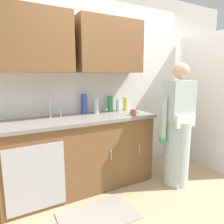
{
  "coord_description": "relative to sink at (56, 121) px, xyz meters",
  "views": [
    {
      "loc": [
        -1.4,
        -1.71,
        1.46
      ],
      "look_at": [
        -0.16,
        0.55,
        1.0
      ],
      "focal_mm": 32.82,
      "sensor_mm": 36.0,
      "label": 1
    }
  ],
  "objects": [
    {
      "name": "ground_plane",
      "position": [
        0.84,
        -0.71,
        -0.93
      ],
      "size": [
        9.0,
        9.0,
        0.0
      ],
      "primitive_type": "plane",
      "color": "tan"
    },
    {
      "name": "kitchen_wall_with_uppers",
      "position": [
        0.7,
        0.29,
        0.55
      ],
      "size": [
        4.8,
        0.44,
        2.7
      ],
      "color": "silver",
      "rests_on": "ground"
    },
    {
      "name": "closet_door_panel",
      "position": [
        2.29,
        -0.31,
        0.12
      ],
      "size": [
        0.04,
        1.1,
        2.1
      ],
      "primitive_type": "cube",
      "rotation": [
        0.0,
        0.0,
        1.57
      ],
      "color": "silver",
      "rests_on": "ground"
    },
    {
      "name": "counter_cabinet",
      "position": [
        0.28,
        -0.01,
        -0.48
      ],
      "size": [
        1.9,
        0.62,
        0.9
      ],
      "color": "brown",
      "rests_on": "ground"
    },
    {
      "name": "countertop",
      "position": [
        0.29,
        -0.01,
        -0.01
      ],
      "size": [
        1.96,
        0.66,
        0.04
      ],
      "primitive_type": "cube",
      "color": "gray",
      "rests_on": "counter_cabinet"
    },
    {
      "name": "sink",
      "position": [
        0.0,
        0.0,
        0.0
      ],
      "size": [
        0.5,
        0.36,
        0.35
      ],
      "color": "#B7BABF",
      "rests_on": "counter_cabinet"
    },
    {
      "name": "person_at_sink",
      "position": [
        1.45,
        -0.55,
        -0.23
      ],
      "size": [
        0.55,
        0.34,
        1.62
      ],
      "color": "white",
      "rests_on": "ground"
    },
    {
      "name": "floor_mat",
      "position": [
        0.23,
        -0.66,
        -0.92
      ],
      "size": [
        0.8,
        0.5,
        0.01
      ],
      "primitive_type": "cube",
      "color": "gray",
      "rests_on": "ground"
    },
    {
      "name": "bottle_cleaner_spray",
      "position": [
        0.6,
        0.16,
        0.12
      ],
      "size": [
        0.08,
        0.08,
        0.21
      ],
      "primitive_type": "cylinder",
      "color": "silver",
      "rests_on": "countertop"
    },
    {
      "name": "bottle_water_tall",
      "position": [
        0.44,
        0.21,
        0.15
      ],
      "size": [
        0.08,
        0.08,
        0.27
      ],
      "primitive_type": "cylinder",
      "color": "#334CB2",
      "rests_on": "countertop"
    },
    {
      "name": "bottle_water_short",
      "position": [
        1.1,
        0.19,
        0.11
      ],
      "size": [
        0.07,
        0.07,
        0.2
      ],
      "primitive_type": "cylinder",
      "color": "#D8D14C",
      "rests_on": "countertop"
    },
    {
      "name": "bottle_dish_liquid",
      "position": [
        0.94,
        0.14,
        0.1
      ],
      "size": [
        0.06,
        0.06,
        0.18
      ],
      "primitive_type": "cylinder",
      "color": "silver",
      "rests_on": "countertop"
    },
    {
      "name": "bottle_soap",
      "position": [
        0.83,
        0.2,
        0.13
      ],
      "size": [
        0.08,
        0.08,
        0.23
      ],
      "primitive_type": "cylinder",
      "color": "#2D8C4C",
      "rests_on": "countertop"
    },
    {
      "name": "cup_by_sink",
      "position": [
        0.97,
        -0.22,
        0.06
      ],
      "size": [
        0.08,
        0.08,
        0.08
      ],
      "primitive_type": "cylinder",
      "color": "#B24C47",
      "rests_on": "countertop"
    },
    {
      "name": "sponge",
      "position": [
        1.05,
        -0.11,
        0.03
      ],
      "size": [
        0.11,
        0.07,
        0.03
      ],
      "primitive_type": "cube",
      "color": "#4CBF4C",
      "rests_on": "countertop"
    }
  ]
}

